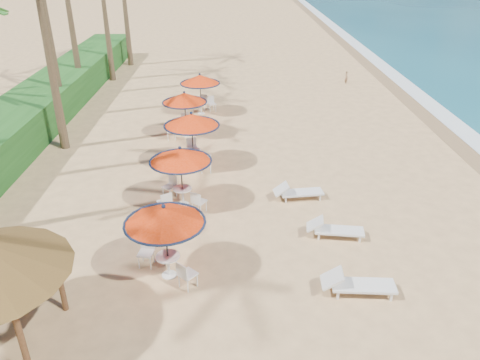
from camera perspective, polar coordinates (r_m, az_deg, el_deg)
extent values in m
plane|color=tan|center=(14.94, 10.60, -10.06)|extent=(160.00, 160.00, 0.00)
cube|color=white|center=(26.40, 26.74, 4.27)|extent=(1.20, 140.00, 0.04)
cube|color=olive|center=(26.00, 24.98, 4.32)|extent=(1.40, 140.00, 0.02)
cube|color=#194716|center=(26.28, -24.85, 6.68)|extent=(3.00, 40.00, 1.80)
cylinder|color=black|center=(13.74, -8.95, -7.56)|extent=(0.05, 0.05, 2.34)
cone|color=red|center=(13.25, -9.22, -4.29)|extent=(2.34, 2.34, 0.51)
torus|color=black|center=(13.37, -9.15, -5.15)|extent=(2.34, 2.34, 0.07)
sphere|color=black|center=(13.10, -9.32, -3.18)|extent=(0.12, 0.12, 0.12)
cylinder|color=silver|center=(14.01, -8.81, -9.18)|extent=(0.71, 0.71, 0.04)
cylinder|color=silver|center=(14.21, -8.71, -10.27)|extent=(0.08, 0.08, 0.71)
cylinder|color=black|center=(17.40, -7.13, 0.31)|extent=(0.05, 0.05, 2.30)
cone|color=red|center=(17.02, -7.30, 3.03)|extent=(2.30, 2.30, 0.50)
torus|color=black|center=(17.11, -7.25, 2.32)|extent=(2.30, 2.30, 0.07)
sphere|color=black|center=(16.90, -7.35, 3.93)|extent=(0.12, 0.12, 0.12)
cylinder|color=silver|center=(17.61, -7.04, -1.06)|extent=(0.70, 0.70, 0.04)
cylinder|color=silver|center=(17.76, -6.98, -2.00)|extent=(0.08, 0.08, 0.70)
cylinder|color=black|center=(20.52, -5.81, 4.81)|extent=(0.05, 0.05, 2.42)
cone|color=red|center=(20.19, -5.93, 7.30)|extent=(2.42, 2.42, 0.53)
torus|color=black|center=(20.27, -5.90, 6.66)|extent=(2.42, 2.42, 0.07)
sphere|color=black|center=(20.09, -5.98, 8.12)|extent=(0.13, 0.13, 0.13)
cylinder|color=silver|center=(20.71, -5.75, 3.54)|extent=(0.74, 0.74, 0.04)
cylinder|color=silver|center=(20.85, -5.70, 2.66)|extent=(0.08, 0.08, 0.74)
cylinder|color=black|center=(24.06, -6.68, 7.91)|extent=(0.05, 0.05, 2.26)
cone|color=red|center=(23.79, -6.80, 9.93)|extent=(2.26, 2.26, 0.49)
torus|color=black|center=(23.86, -6.77, 9.41)|extent=(2.27, 2.27, 0.07)
sphere|color=black|center=(23.71, -6.83, 10.59)|extent=(0.12, 0.12, 0.12)
cylinder|color=silver|center=(24.21, -6.62, 6.88)|extent=(0.69, 0.69, 0.04)
cylinder|color=silver|center=(24.32, -6.58, 6.16)|extent=(0.08, 0.08, 0.69)
cylinder|color=black|center=(27.32, -4.83, 10.33)|extent=(0.05, 0.05, 2.29)
cone|color=red|center=(27.08, -4.91, 12.14)|extent=(2.29, 2.29, 0.50)
torus|color=black|center=(27.14, -4.89, 11.67)|extent=(2.29, 2.29, 0.07)
sphere|color=black|center=(27.01, -4.93, 12.73)|extent=(0.12, 0.12, 0.12)
cylinder|color=silver|center=(27.45, -4.80, 9.39)|extent=(0.70, 0.70, 0.04)
cylinder|color=silver|center=(27.55, -4.77, 8.74)|extent=(0.08, 0.08, 0.70)
cube|color=silver|center=(13.89, 14.81, -12.31)|extent=(1.82, 0.76, 0.07)
cube|color=silver|center=(13.58, 11.18, -11.63)|extent=(0.63, 0.69, 0.44)
cube|color=silver|center=(13.99, 14.73, -12.85)|extent=(0.06, 0.06, 0.25)
cube|color=silver|center=(16.12, 11.99, -6.03)|extent=(1.70, 0.81, 0.07)
cube|color=silver|center=(15.94, 9.13, -5.26)|extent=(0.62, 0.66, 0.41)
cube|color=silver|center=(16.20, 11.94, -6.49)|extent=(0.06, 0.06, 0.23)
cube|color=silver|center=(18.24, 7.54, -1.51)|extent=(1.71, 0.80, 0.07)
cube|color=silver|center=(17.95, 5.04, -1.09)|extent=(0.62, 0.66, 0.41)
cube|color=silver|center=(18.31, 7.51, -1.94)|extent=(0.06, 0.06, 0.23)
cylinder|color=brown|center=(13.30, -21.20, -10.85)|extent=(0.15, 0.15, 2.25)
cylinder|color=brown|center=(11.68, -24.94, -17.78)|extent=(0.15, 0.15, 2.25)
cone|color=brown|center=(23.20, -22.12, 13.02)|extent=(0.44, 0.44, 8.15)
cone|color=brown|center=(27.72, -22.39, 16.92)|extent=(0.44, 0.44, 9.99)
cone|color=brown|center=(31.88, -20.03, 18.36)|extent=(0.44, 0.44, 9.99)
cone|color=brown|center=(35.31, -16.02, 18.07)|extent=(0.44, 0.44, 8.15)
cone|color=brown|center=(39.75, -13.87, 20.03)|extent=(0.44, 0.44, 9.30)
imported|color=#98704D|center=(34.55, 12.85, 12.14)|extent=(0.30, 0.39, 0.96)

